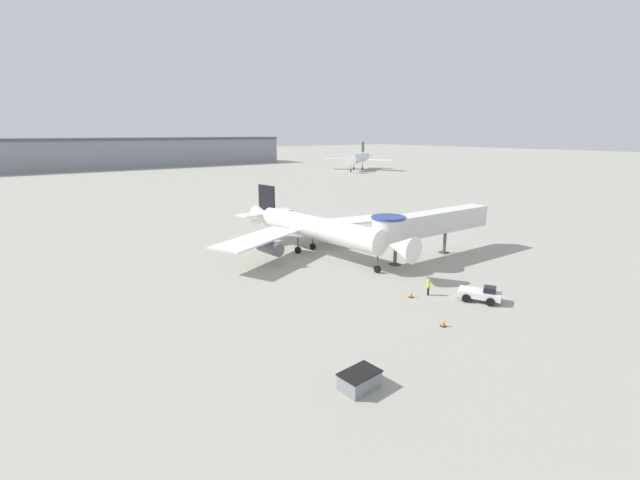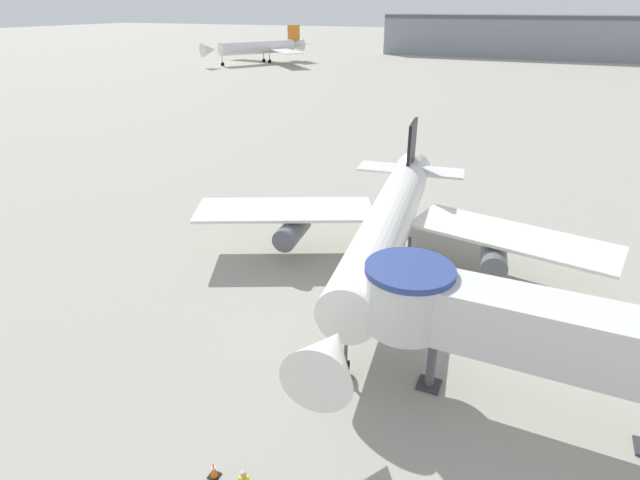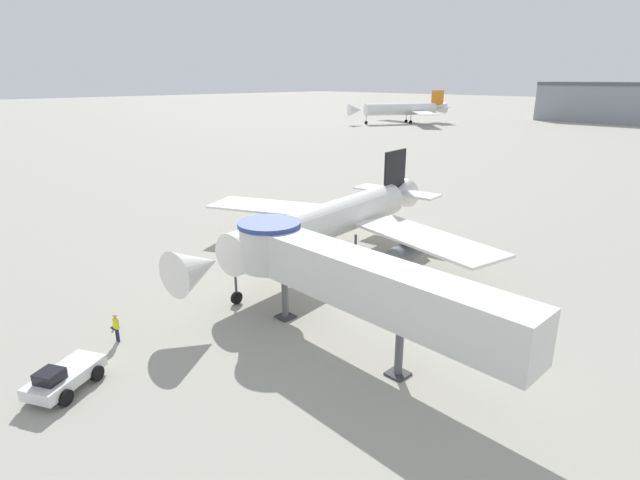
{
  "view_description": "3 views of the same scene",
  "coord_description": "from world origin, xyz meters",
  "px_view_note": "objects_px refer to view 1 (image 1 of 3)",
  "views": [
    {
      "loc": [
        -32.75,
        -44.36,
        16.03
      ],
      "look_at": [
        -4.88,
        -6.21,
        4.12
      ],
      "focal_mm": 24.0,
      "sensor_mm": 36.0,
      "label": 1
    },
    {
      "loc": [
        7.73,
        -28.35,
        16.95
      ],
      "look_at": [
        -4.3,
        -1.3,
        2.94
      ],
      "focal_mm": 28.0,
      "sensor_mm": 36.0,
      "label": 2
    },
    {
      "loc": [
        27.66,
        -28.22,
        15.18
      ],
      "look_at": [
        -0.88,
        0.24,
        2.02
      ],
      "focal_mm": 28.0,
      "sensor_mm": 36.0,
      "label": 3
    }
  ],
  "objects_px": {
    "service_container_gray": "(359,380)",
    "traffic_cone_near_nose": "(411,294)",
    "pushback_tug_white": "(481,294)",
    "background_jet_green_tail": "(357,158)",
    "main_airplane": "(314,228)",
    "jet_bridge": "(425,224)",
    "ground_crew_marshaller": "(429,285)",
    "traffic_cone_apron_front": "(444,323)",
    "traffic_cone_starboard_wing": "(383,241)"
  },
  "relations": [
    {
      "from": "jet_bridge",
      "to": "service_container_gray",
      "type": "height_order",
      "value": "jet_bridge"
    },
    {
      "from": "main_airplane",
      "to": "jet_bridge",
      "type": "distance_m",
      "value": 14.49
    },
    {
      "from": "traffic_cone_apron_front",
      "to": "traffic_cone_starboard_wing",
      "type": "bearing_deg",
      "value": 56.11
    },
    {
      "from": "service_container_gray",
      "to": "traffic_cone_near_nose",
      "type": "relative_size",
      "value": 3.89
    },
    {
      "from": "jet_bridge",
      "to": "ground_crew_marshaller",
      "type": "relative_size",
      "value": 11.13
    },
    {
      "from": "pushback_tug_white",
      "to": "traffic_cone_apron_front",
      "type": "xyz_separation_m",
      "value": [
        -7.56,
        -1.53,
        -0.38
      ]
    },
    {
      "from": "jet_bridge",
      "to": "service_container_gray",
      "type": "xyz_separation_m",
      "value": [
        -26.3,
        -17.32,
        -4.04
      ]
    },
    {
      "from": "pushback_tug_white",
      "to": "ground_crew_marshaller",
      "type": "distance_m",
      "value": 4.99
    },
    {
      "from": "background_jet_green_tail",
      "to": "pushback_tug_white",
      "type": "bearing_deg",
      "value": -71.01
    },
    {
      "from": "jet_bridge",
      "to": "traffic_cone_starboard_wing",
      "type": "distance_m",
      "value": 9.99
    },
    {
      "from": "main_airplane",
      "to": "ground_crew_marshaller",
      "type": "bearing_deg",
      "value": -95.21
    },
    {
      "from": "traffic_cone_starboard_wing",
      "to": "traffic_cone_near_nose",
      "type": "bearing_deg",
      "value": -126.86
    },
    {
      "from": "pushback_tug_white",
      "to": "ground_crew_marshaller",
      "type": "xyz_separation_m",
      "value": [
        -2.93,
        4.03,
        0.3
      ]
    },
    {
      "from": "traffic_cone_apron_front",
      "to": "traffic_cone_near_nose",
      "type": "height_order",
      "value": "traffic_cone_apron_front"
    },
    {
      "from": "pushback_tug_white",
      "to": "traffic_cone_starboard_wing",
      "type": "relative_size",
      "value": 6.93
    },
    {
      "from": "traffic_cone_near_nose",
      "to": "background_jet_green_tail",
      "type": "xyz_separation_m",
      "value": [
        93.88,
        116.38,
        4.87
      ]
    },
    {
      "from": "service_container_gray",
      "to": "pushback_tug_white",
      "type": "bearing_deg",
      "value": 12.08
    },
    {
      "from": "main_airplane",
      "to": "traffic_cone_near_nose",
      "type": "bearing_deg",
      "value": -100.87
    },
    {
      "from": "main_airplane",
      "to": "traffic_cone_near_nose",
      "type": "relative_size",
      "value": 41.33
    },
    {
      "from": "main_airplane",
      "to": "traffic_cone_apron_front",
      "type": "distance_m",
      "value": 25.2
    },
    {
      "from": "pushback_tug_white",
      "to": "ground_crew_marshaller",
      "type": "bearing_deg",
      "value": 97.9
    },
    {
      "from": "main_airplane",
      "to": "traffic_cone_starboard_wing",
      "type": "xyz_separation_m",
      "value": [
        11.83,
        -1.04,
        -3.29
      ]
    },
    {
      "from": "main_airplane",
      "to": "traffic_cone_near_nose",
      "type": "xyz_separation_m",
      "value": [
        -1.26,
        -18.5,
        -3.25
      ]
    },
    {
      "from": "background_jet_green_tail",
      "to": "main_airplane",
      "type": "bearing_deg",
      "value": -78.06
    },
    {
      "from": "service_container_gray",
      "to": "jet_bridge",
      "type": "bearing_deg",
      "value": 33.37
    },
    {
      "from": "jet_bridge",
      "to": "traffic_cone_starboard_wing",
      "type": "xyz_separation_m",
      "value": [
        1.34,
        8.91,
        -4.32
      ]
    },
    {
      "from": "main_airplane",
      "to": "jet_bridge",
      "type": "height_order",
      "value": "main_airplane"
    },
    {
      "from": "traffic_cone_apron_front",
      "to": "ground_crew_marshaller",
      "type": "height_order",
      "value": "ground_crew_marshaller"
    },
    {
      "from": "pushback_tug_white",
      "to": "background_jet_green_tail",
      "type": "height_order",
      "value": "background_jet_green_tail"
    },
    {
      "from": "jet_bridge",
      "to": "traffic_cone_starboard_wing",
      "type": "bearing_deg",
      "value": 82.42
    },
    {
      "from": "traffic_cone_starboard_wing",
      "to": "background_jet_green_tail",
      "type": "height_order",
      "value": "background_jet_green_tail"
    },
    {
      "from": "jet_bridge",
      "to": "service_container_gray",
      "type": "bearing_deg",
      "value": -145.64
    },
    {
      "from": "traffic_cone_near_nose",
      "to": "ground_crew_marshaller",
      "type": "bearing_deg",
      "value": -18.15
    },
    {
      "from": "traffic_cone_starboard_wing",
      "to": "pushback_tug_white",
      "type": "bearing_deg",
      "value": -110.62
    },
    {
      "from": "main_airplane",
      "to": "traffic_cone_apron_front",
      "type": "bearing_deg",
      "value": -106.28
    },
    {
      "from": "traffic_cone_starboard_wing",
      "to": "traffic_cone_near_nose",
      "type": "xyz_separation_m",
      "value": [
        -13.09,
        -17.46,
        0.04
      ]
    },
    {
      "from": "pushback_tug_white",
      "to": "service_container_gray",
      "type": "xyz_separation_m",
      "value": [
        -19.33,
        -4.14,
        -0.16
      ]
    },
    {
      "from": "traffic_cone_near_nose",
      "to": "traffic_cone_starboard_wing",
      "type": "bearing_deg",
      "value": 53.14
    },
    {
      "from": "jet_bridge",
      "to": "ground_crew_marshaller",
      "type": "xyz_separation_m",
      "value": [
        -9.9,
        -9.16,
        -3.58
      ]
    },
    {
      "from": "jet_bridge",
      "to": "pushback_tug_white",
      "type": "distance_m",
      "value": 15.41
    },
    {
      "from": "traffic_cone_starboard_wing",
      "to": "background_jet_green_tail",
      "type": "relative_size",
      "value": 0.02
    },
    {
      "from": "pushback_tug_white",
      "to": "background_jet_green_tail",
      "type": "distance_m",
      "value": 150.34
    },
    {
      "from": "ground_crew_marshaller",
      "to": "background_jet_green_tail",
      "type": "distance_m",
      "value": 148.9
    },
    {
      "from": "traffic_cone_apron_front",
      "to": "background_jet_green_tail",
      "type": "relative_size",
      "value": 0.03
    },
    {
      "from": "ground_crew_marshaller",
      "to": "background_jet_green_tail",
      "type": "bearing_deg",
      "value": -136.83
    },
    {
      "from": "ground_crew_marshaller",
      "to": "pushback_tug_white",
      "type": "bearing_deg",
      "value": 117.41
    },
    {
      "from": "traffic_cone_starboard_wing",
      "to": "ground_crew_marshaller",
      "type": "distance_m",
      "value": 21.29
    },
    {
      "from": "service_container_gray",
      "to": "background_jet_green_tail",
      "type": "xyz_separation_m",
      "value": [
        108.43,
        125.15,
        4.63
      ]
    },
    {
      "from": "jet_bridge",
      "to": "traffic_cone_apron_front",
      "type": "distance_m",
      "value": 21.12
    },
    {
      "from": "main_airplane",
      "to": "service_container_gray",
      "type": "bearing_deg",
      "value": -127.08
    }
  ]
}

